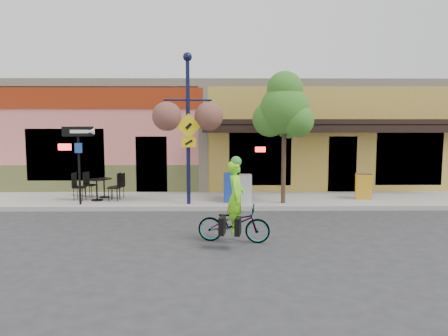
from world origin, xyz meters
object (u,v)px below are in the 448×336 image
cyclist_rider (236,207)px  lamp_post (188,129)px  bicycle (234,223)px  one_way_sign (79,166)px  newspaper_box_grey (245,188)px  street_tree (284,137)px  newspaper_box_blue (230,187)px  building (227,134)px

cyclist_rider → lamp_post: bearing=28.9°
bicycle → lamp_post: lamp_post is taller
one_way_sign → newspaper_box_grey: bearing=-9.4°
cyclist_rider → street_tree: size_ratio=0.39×
lamp_post → street_tree: size_ratio=1.12×
one_way_sign → newspaper_box_grey: one_way_sign is taller
one_way_sign → newspaper_box_blue: one_way_sign is taller
building → lamp_post: bearing=-102.1°
lamp_post → newspaper_box_blue: size_ratio=4.99×
building → one_way_sign: size_ratio=7.08×
one_way_sign → newspaper_box_blue: (4.98, 0.37, -0.79)m
building → cyclist_rider: 10.68m
cyclist_rider → newspaper_box_grey: cyclist_rider is taller
bicycle → street_tree: bearing=-13.8°
newspaper_box_blue → newspaper_box_grey: 0.50m
one_way_sign → newspaper_box_grey: (5.48, 0.40, -0.81)m
cyclist_rider → street_tree: (1.76, 4.17, 1.50)m
bicycle → street_tree: street_tree is taller
bicycle → cyclist_rider: bearing=-80.4°
building → newspaper_box_blue: bearing=-90.1°
lamp_post → newspaper_box_blue: (1.40, 0.33, -1.98)m
street_tree → lamp_post: bearing=-177.7°
one_way_sign → newspaper_box_grey: size_ratio=2.73×
one_way_sign → newspaper_box_blue: size_ratio=2.59×
cyclist_rider → newspaper_box_blue: size_ratio=1.73×
bicycle → one_way_sign: one_way_sign is taller
bicycle → newspaper_box_grey: newspaper_box_grey is taller
one_way_sign → street_tree: street_tree is taller
newspaper_box_grey → street_tree: (1.27, -0.23, 1.74)m
newspaper_box_grey → street_tree: 2.17m
bicycle → one_way_sign: bearing=60.6°
bicycle → newspaper_box_grey: (0.54, 4.40, 0.16)m
bicycle → newspaper_box_grey: bearing=2.6°
building → newspaper_box_grey: (0.50, -6.19, -1.63)m
cyclist_rider → street_tree: 4.77m
building → newspaper_box_blue: building is taller
bicycle → newspaper_box_grey: size_ratio=1.85×
bicycle → lamp_post: 4.79m
lamp_post → one_way_sign: 3.78m
lamp_post → newspaper_box_blue: 2.45m
lamp_post → newspaper_box_grey: bearing=-0.6°
newspaper_box_grey → street_tree: bearing=-8.7°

